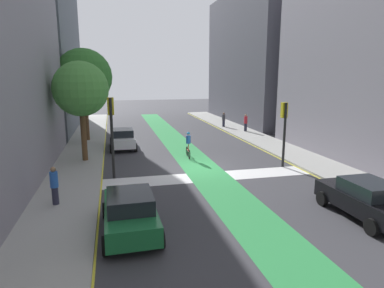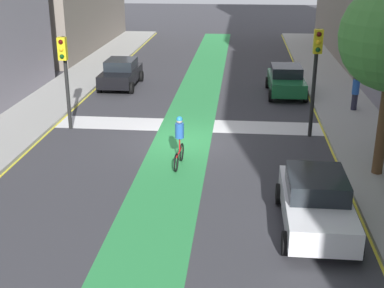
{
  "view_description": "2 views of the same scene",
  "coord_description": "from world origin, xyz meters",
  "px_view_note": "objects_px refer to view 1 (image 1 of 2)",
  "views": [
    {
      "loc": [
        -5.2,
        -19.55,
        5.7
      ],
      "look_at": [
        0.17,
        2.88,
        0.93
      ],
      "focal_mm": 31.13,
      "sensor_mm": 36.0,
      "label": 1
    },
    {
      "loc": [
        -2.32,
        20.33,
        7.39
      ],
      "look_at": [
        -0.64,
        2.91,
        0.93
      ],
      "focal_mm": 48.86,
      "sensor_mm": 36.0,
      "label": 2
    }
  ],
  "objects_px": {
    "traffic_signal_near_right": "(284,122)",
    "street_tree_near": "(81,89)",
    "car_white_left_far": "(123,138)",
    "car_green_left_near": "(130,212)",
    "pedestrian_sidewalk_right_a": "(224,119)",
    "pedestrian_sidewalk_left_a": "(54,185)",
    "traffic_signal_near_left": "(111,123)",
    "street_tree_far": "(84,77)",
    "car_black_right_near": "(365,198)",
    "cyclist_in_lane": "(188,144)",
    "pedestrian_sidewalk_right_b": "(246,123)"
  },
  "relations": [
    {
      "from": "traffic_signal_near_right",
      "to": "street_tree_near",
      "type": "bearing_deg",
      "value": 162.01
    },
    {
      "from": "traffic_signal_near_right",
      "to": "car_white_left_far",
      "type": "xyz_separation_m",
      "value": [
        -9.68,
        7.82,
        -2.05
      ]
    },
    {
      "from": "car_green_left_near",
      "to": "pedestrian_sidewalk_right_a",
      "type": "relative_size",
      "value": 2.71
    },
    {
      "from": "pedestrian_sidewalk_right_a",
      "to": "street_tree_near",
      "type": "height_order",
      "value": "street_tree_near"
    },
    {
      "from": "pedestrian_sidewalk_left_a",
      "to": "pedestrian_sidewalk_right_a",
      "type": "bearing_deg",
      "value": 53.77
    },
    {
      "from": "pedestrian_sidewalk_right_a",
      "to": "pedestrian_sidewalk_left_a",
      "type": "bearing_deg",
      "value": -126.23
    },
    {
      "from": "street_tree_near",
      "to": "pedestrian_sidewalk_right_a",
      "type": "bearing_deg",
      "value": 40.84
    },
    {
      "from": "traffic_signal_near_left",
      "to": "street_tree_far",
      "type": "height_order",
      "value": "street_tree_far"
    },
    {
      "from": "traffic_signal_near_right",
      "to": "car_black_right_near",
      "type": "height_order",
      "value": "traffic_signal_near_right"
    },
    {
      "from": "traffic_signal_near_right",
      "to": "cyclist_in_lane",
      "type": "height_order",
      "value": "traffic_signal_near_right"
    },
    {
      "from": "car_black_right_near",
      "to": "cyclist_in_lane",
      "type": "xyz_separation_m",
      "value": [
        -4.77,
        11.47,
        0.17
      ]
    },
    {
      "from": "traffic_signal_near_right",
      "to": "street_tree_far",
      "type": "relative_size",
      "value": 0.52
    },
    {
      "from": "traffic_signal_near_left",
      "to": "pedestrian_sidewalk_right_a",
      "type": "xyz_separation_m",
      "value": [
        11.94,
        15.9,
        -2.22
      ]
    },
    {
      "from": "car_black_right_near",
      "to": "pedestrian_sidewalk_left_a",
      "type": "height_order",
      "value": "pedestrian_sidewalk_left_a"
    },
    {
      "from": "traffic_signal_near_right",
      "to": "car_black_right_near",
      "type": "bearing_deg",
      "value": -93.94
    },
    {
      "from": "traffic_signal_near_left",
      "to": "pedestrian_sidewalk_left_a",
      "type": "xyz_separation_m",
      "value": [
        -2.52,
        -3.84,
        -2.14
      ]
    },
    {
      "from": "street_tree_near",
      "to": "street_tree_far",
      "type": "height_order",
      "value": "street_tree_far"
    },
    {
      "from": "cyclist_in_lane",
      "to": "street_tree_near",
      "type": "distance_m",
      "value": 7.98
    },
    {
      "from": "traffic_signal_near_right",
      "to": "street_tree_far",
      "type": "distance_m",
      "value": 17.21
    },
    {
      "from": "car_black_right_near",
      "to": "pedestrian_sidewalk_right_b",
      "type": "distance_m",
      "value": 20.58
    },
    {
      "from": "traffic_signal_near_right",
      "to": "traffic_signal_near_left",
      "type": "bearing_deg",
      "value": 179.99
    },
    {
      "from": "cyclist_in_lane",
      "to": "pedestrian_sidewalk_right_a",
      "type": "xyz_separation_m",
      "value": [
        6.8,
        12.3,
        -0.03
      ]
    },
    {
      "from": "traffic_signal_near_right",
      "to": "car_black_right_near",
      "type": "relative_size",
      "value": 0.96
    },
    {
      "from": "car_green_left_near",
      "to": "street_tree_near",
      "type": "relative_size",
      "value": 0.65
    },
    {
      "from": "street_tree_far",
      "to": "car_black_right_near",
      "type": "bearing_deg",
      "value": -58.0
    },
    {
      "from": "traffic_signal_near_right",
      "to": "cyclist_in_lane",
      "type": "distance_m",
      "value": 6.68
    },
    {
      "from": "traffic_signal_near_right",
      "to": "traffic_signal_near_left",
      "type": "height_order",
      "value": "traffic_signal_near_left"
    },
    {
      "from": "street_tree_far",
      "to": "traffic_signal_near_left",
      "type": "bearing_deg",
      "value": -79.4
    },
    {
      "from": "street_tree_near",
      "to": "car_black_right_near",
      "type": "bearing_deg",
      "value": -45.28
    },
    {
      "from": "car_white_left_far",
      "to": "pedestrian_sidewalk_right_b",
      "type": "xyz_separation_m",
      "value": [
        12.33,
        4.64,
        0.23
      ]
    },
    {
      "from": "pedestrian_sidewalk_right_b",
      "to": "traffic_signal_near_right",
      "type": "bearing_deg",
      "value": -102.02
    },
    {
      "from": "traffic_signal_near_left",
      "to": "street_tree_far",
      "type": "xyz_separation_m",
      "value": [
        -2.14,
        11.41,
        2.42
      ]
    },
    {
      "from": "traffic_signal_near_right",
      "to": "pedestrian_sidewalk_left_a",
      "type": "distance_m",
      "value": 13.65
    },
    {
      "from": "car_black_right_near",
      "to": "cyclist_in_lane",
      "type": "distance_m",
      "value": 12.42
    },
    {
      "from": "pedestrian_sidewalk_left_a",
      "to": "street_tree_far",
      "type": "distance_m",
      "value": 15.93
    },
    {
      "from": "car_green_left_near",
      "to": "cyclist_in_lane",
      "type": "relative_size",
      "value": 2.28
    },
    {
      "from": "car_white_left_far",
      "to": "cyclist_in_lane",
      "type": "relative_size",
      "value": 2.27
    },
    {
      "from": "pedestrian_sidewalk_right_a",
      "to": "cyclist_in_lane",
      "type": "bearing_deg",
      "value": -118.94
    },
    {
      "from": "car_green_left_near",
      "to": "pedestrian_sidewalk_right_b",
      "type": "relative_size",
      "value": 2.45
    },
    {
      "from": "traffic_signal_near_right",
      "to": "pedestrian_sidewalk_right_a",
      "type": "height_order",
      "value": "traffic_signal_near_right"
    },
    {
      "from": "car_white_left_far",
      "to": "cyclist_in_lane",
      "type": "xyz_separation_m",
      "value": [
        4.36,
        -4.22,
        0.17
      ]
    },
    {
      "from": "car_green_left_near",
      "to": "cyclist_in_lane",
      "type": "bearing_deg",
      "value": 66.53
    },
    {
      "from": "car_white_left_far",
      "to": "cyclist_in_lane",
      "type": "bearing_deg",
      "value": -44.03
    },
    {
      "from": "car_white_left_far",
      "to": "pedestrian_sidewalk_right_a",
      "type": "xyz_separation_m",
      "value": [
        11.17,
        8.08,
        0.14
      ]
    },
    {
      "from": "car_black_right_near",
      "to": "pedestrian_sidewalk_left_a",
      "type": "xyz_separation_m",
      "value": [
        -12.43,
        4.03,
        0.21
      ]
    },
    {
      "from": "traffic_signal_near_left",
      "to": "street_tree_near",
      "type": "relative_size",
      "value": 0.7
    },
    {
      "from": "car_white_left_far",
      "to": "cyclist_in_lane",
      "type": "distance_m",
      "value": 6.07
    },
    {
      "from": "cyclist_in_lane",
      "to": "pedestrian_sidewalk_left_a",
      "type": "relative_size",
      "value": 1.09
    },
    {
      "from": "traffic_signal_near_right",
      "to": "pedestrian_sidewalk_right_a",
      "type": "bearing_deg",
      "value": 84.65
    },
    {
      "from": "traffic_signal_near_right",
      "to": "pedestrian_sidewalk_right_a",
      "type": "relative_size",
      "value": 2.6
    }
  ]
}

